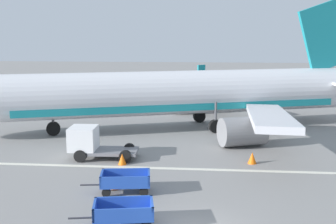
# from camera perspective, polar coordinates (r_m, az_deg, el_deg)

# --- Properties ---
(apron_stripe) EXTENTS (120.00, 0.36, 0.01)m
(apron_stripe) POSITION_cam_1_polar(r_m,az_deg,el_deg) (25.43, 3.96, -7.79)
(apron_stripe) COLOR silver
(apron_stripe) RESTS_ON ground
(airplane) EXTENTS (36.68, 29.82, 11.34)m
(airplane) POSITION_cam_1_polar(r_m,az_deg,el_deg) (35.85, 3.17, 2.57)
(airplane) COLOR silver
(airplane) RESTS_ON ground
(baggage_cart_third_in_row) EXTENTS (3.63, 1.82, 1.07)m
(baggage_cart_third_in_row) POSITION_cam_1_polar(r_m,az_deg,el_deg) (18.13, -6.13, -13.52)
(baggage_cart_third_in_row) COLOR #234CB2
(baggage_cart_third_in_row) RESTS_ON ground
(baggage_cart_fourth_in_row) EXTENTS (3.62, 1.74, 1.07)m
(baggage_cart_fourth_in_row) POSITION_cam_1_polar(r_m,az_deg,el_deg) (21.73, -5.86, -9.38)
(baggage_cart_fourth_in_row) COLOR #234CB2
(baggage_cart_fourth_in_row) RESTS_ON ground
(service_truck_beside_carts) EXTENTS (4.44, 2.14, 2.10)m
(service_truck_beside_carts) POSITION_cam_1_polar(r_m,az_deg,el_deg) (27.73, -10.48, -4.04)
(service_truck_beside_carts) COLOR slate
(service_truck_beside_carts) RESTS_ON ground
(traffic_cone_near_plane) EXTENTS (0.42, 0.42, 0.55)m
(traffic_cone_near_plane) POSITION_cam_1_polar(r_m,az_deg,el_deg) (22.35, -7.18, -9.72)
(traffic_cone_near_plane) COLOR orange
(traffic_cone_near_plane) RESTS_ON ground
(traffic_cone_mid_apron) EXTENTS (0.55, 0.55, 0.72)m
(traffic_cone_mid_apron) POSITION_cam_1_polar(r_m,az_deg,el_deg) (26.90, 11.42, -6.16)
(traffic_cone_mid_apron) COLOR orange
(traffic_cone_mid_apron) RESTS_ON ground
(traffic_cone_by_carts) EXTENTS (0.52, 0.52, 0.68)m
(traffic_cone_by_carts) POSITION_cam_1_polar(r_m,az_deg,el_deg) (26.33, -6.27, -6.42)
(traffic_cone_by_carts) COLOR orange
(traffic_cone_by_carts) RESTS_ON ground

